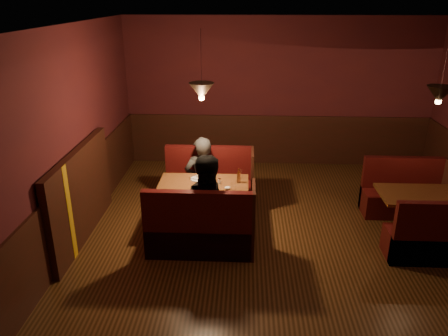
{
  "coord_description": "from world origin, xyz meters",
  "views": [
    {
      "loc": [
        -0.66,
        -5.01,
        3.24
      ],
      "look_at": [
        -0.94,
        0.75,
        0.95
      ],
      "focal_mm": 35.0,
      "sensor_mm": 36.0,
      "label": 1
    }
  ],
  "objects_px": {
    "second_bench_near": "(438,241)",
    "diner_a": "(202,162)",
    "diner_b": "(211,192)",
    "second_bench_far": "(403,196)",
    "main_bench_near": "(201,233)",
    "main_table": "(204,194)",
    "second_table": "(419,204)",
    "main_bench_far": "(210,187)"
  },
  "relations": [
    {
      "from": "main_table",
      "to": "second_bench_near",
      "type": "xyz_separation_m",
      "value": [
        3.09,
        -0.75,
        -0.25
      ]
    },
    {
      "from": "main_bench_near",
      "to": "second_bench_far",
      "type": "distance_m",
      "value": 3.36
    },
    {
      "from": "main_table",
      "to": "main_bench_near",
      "type": "relative_size",
      "value": 0.91
    },
    {
      "from": "second_table",
      "to": "second_bench_near",
      "type": "relative_size",
      "value": 0.9
    },
    {
      "from": "main_table",
      "to": "diner_b",
      "type": "distance_m",
      "value": 0.67
    },
    {
      "from": "main_table",
      "to": "diner_a",
      "type": "bearing_deg",
      "value": 98.18
    },
    {
      "from": "second_bench_near",
      "to": "diner_b",
      "type": "relative_size",
      "value": 0.75
    },
    {
      "from": "main_bench_near",
      "to": "second_bench_far",
      "type": "bearing_deg",
      "value": 23.56
    },
    {
      "from": "main_table",
      "to": "second_bench_far",
      "type": "bearing_deg",
      "value": 11.04
    },
    {
      "from": "main_bench_far",
      "to": "diner_b",
      "type": "height_order",
      "value": "diner_b"
    },
    {
      "from": "second_table",
      "to": "second_bench_far",
      "type": "bearing_deg",
      "value": 87.8
    },
    {
      "from": "second_table",
      "to": "main_table",
      "type": "bearing_deg",
      "value": 178.6
    },
    {
      "from": "main_bench_far",
      "to": "second_table",
      "type": "height_order",
      "value": "main_bench_far"
    },
    {
      "from": "main_bench_near",
      "to": "main_table",
      "type": "bearing_deg",
      "value": 91.17
    },
    {
      "from": "main_table",
      "to": "second_table",
      "type": "distance_m",
      "value": 3.07
    },
    {
      "from": "main_bench_near",
      "to": "second_bench_near",
      "type": "distance_m",
      "value": 3.08
    },
    {
      "from": "second_bench_far",
      "to": "second_table",
      "type": "bearing_deg",
      "value": -92.2
    },
    {
      "from": "second_bench_near",
      "to": "diner_b",
      "type": "height_order",
      "value": "diner_b"
    },
    {
      "from": "main_bench_near",
      "to": "second_bench_near",
      "type": "xyz_separation_m",
      "value": [
        3.08,
        -0.01,
        -0.02
      ]
    },
    {
      "from": "main_bench_far",
      "to": "diner_b",
      "type": "relative_size",
      "value": 0.85
    },
    {
      "from": "main_bench_far",
      "to": "main_bench_near",
      "type": "distance_m",
      "value": 1.48
    },
    {
      "from": "main_table",
      "to": "main_bench_near",
      "type": "bearing_deg",
      "value": -88.83
    },
    {
      "from": "main_table",
      "to": "main_bench_near",
      "type": "xyz_separation_m",
      "value": [
        0.02,
        -0.74,
        -0.23
      ]
    },
    {
      "from": "main_bench_near",
      "to": "second_table",
      "type": "height_order",
      "value": "main_bench_near"
    },
    {
      "from": "main_table",
      "to": "diner_b",
      "type": "bearing_deg",
      "value": -76.54
    },
    {
      "from": "main_table",
      "to": "main_bench_far",
      "type": "distance_m",
      "value": 0.77
    },
    {
      "from": "main_bench_near",
      "to": "diner_a",
      "type": "relative_size",
      "value": 0.93
    },
    {
      "from": "diner_b",
      "to": "diner_a",
      "type": "bearing_deg",
      "value": 79.0
    },
    {
      "from": "main_bench_near",
      "to": "diner_a",
      "type": "distance_m",
      "value": 1.48
    },
    {
      "from": "diner_a",
      "to": "main_table",
      "type": "bearing_deg",
      "value": 87.72
    },
    {
      "from": "second_bench_far",
      "to": "diner_b",
      "type": "height_order",
      "value": "diner_b"
    },
    {
      "from": "second_bench_near",
      "to": "diner_a",
      "type": "bearing_deg",
      "value": 156.04
    },
    {
      "from": "second_bench_far",
      "to": "diner_a",
      "type": "relative_size",
      "value": 0.81
    },
    {
      "from": "main_bench_near",
      "to": "second_bench_far",
      "type": "relative_size",
      "value": 1.14
    },
    {
      "from": "second_table",
      "to": "diner_a",
      "type": "relative_size",
      "value": 0.73
    },
    {
      "from": "main_table",
      "to": "second_bench_near",
      "type": "height_order",
      "value": "main_table"
    },
    {
      "from": "main_bench_far",
      "to": "second_bench_far",
      "type": "bearing_deg",
      "value": -2.51
    },
    {
      "from": "diner_a",
      "to": "diner_b",
      "type": "height_order",
      "value": "diner_b"
    },
    {
      "from": "main_bench_near",
      "to": "diner_b",
      "type": "distance_m",
      "value": 0.57
    },
    {
      "from": "second_bench_near",
      "to": "diner_a",
      "type": "height_order",
      "value": "diner_a"
    },
    {
      "from": "second_bench_far",
      "to": "second_bench_near",
      "type": "xyz_separation_m",
      "value": [
        0.0,
        -1.36,
        0.0
      ]
    },
    {
      "from": "main_table",
      "to": "main_bench_near",
      "type": "height_order",
      "value": "main_bench_near"
    }
  ]
}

